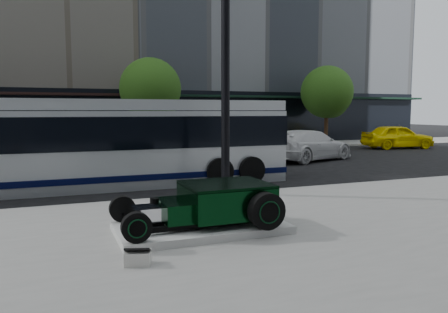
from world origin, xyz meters
name	(u,v)px	position (x,y,z in m)	size (l,w,h in m)	color
ground	(205,186)	(0.00, 0.00, 0.00)	(120.00, 120.00, 0.00)	black
sidewalk_far	(133,150)	(0.00, 14.00, 0.06)	(70.00, 4.00, 0.12)	gray
street_trees	(152,91)	(1.15, 13.07, 3.77)	(29.80, 3.80, 5.70)	black
display_plinth	(201,227)	(-2.11, -5.74, 0.20)	(3.40, 1.80, 0.15)	silver
hot_rod	(216,202)	(-1.78, -5.74, 0.70)	(3.22, 2.00, 0.81)	black
info_plaque	(138,257)	(-3.67, -7.21, 0.24)	(0.48, 0.42, 0.31)	silver
lamppost	(225,62)	(-0.14, -2.20, 3.96)	(0.46, 0.46, 8.30)	black
transit_bus	(113,143)	(-2.92, 1.11, 1.49)	(12.12, 2.88, 2.92)	silver
white_sedan	(309,145)	(7.48, 5.19, 0.79)	(2.22, 5.47, 1.59)	white
yellow_taxi	(397,137)	(17.09, 9.13, 0.81)	(1.92, 4.78, 1.63)	#FFE504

